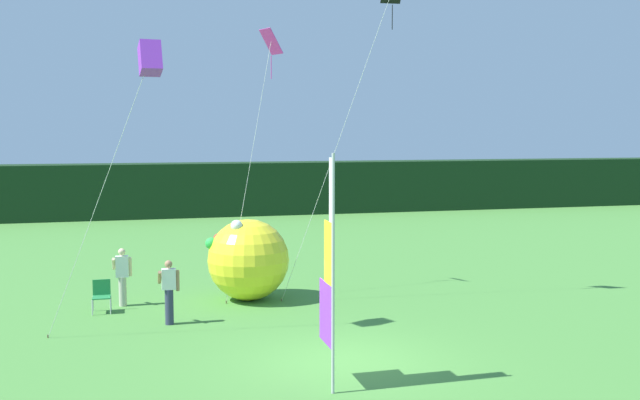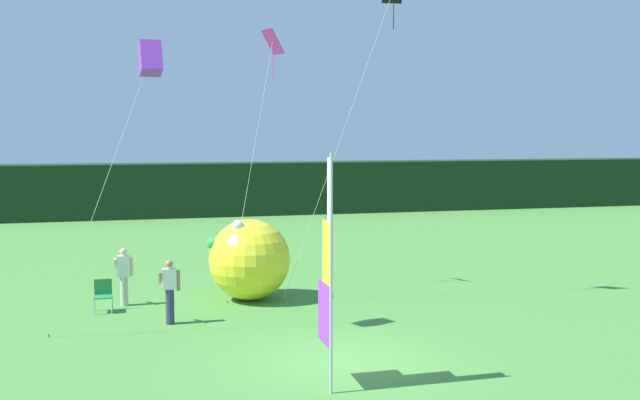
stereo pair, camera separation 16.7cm
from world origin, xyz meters
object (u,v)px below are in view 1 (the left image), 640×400
object	(u,v)px
person_near_banner	(122,275)
kite_black_diamond_2	(385,12)
folding_chair	(102,294)
kite_purple_box_0	(150,59)
inflatable_balloon	(248,259)
kite_magenta_diamond_1	(269,55)
banner_flag	(329,277)
person_mid_field	(169,290)

from	to	relation	value
person_near_banner	kite_black_diamond_2	bearing A→B (deg)	-10.45
folding_chair	kite_purple_box_0	distance (m)	7.04
inflatable_balloon	kite_magenta_diamond_1	size ratio (longest dim) A/B	0.30
banner_flag	person_mid_field	size ratio (longest dim) A/B	2.73
banner_flag	inflatable_balloon	bearing A→B (deg)	92.64
person_mid_field	folding_chair	world-z (taller)	person_mid_field
banner_flag	kite_magenta_diamond_1	world-z (taller)	kite_magenta_diamond_1
kite_purple_box_0	kite_black_diamond_2	bearing A→B (deg)	18.83
kite_purple_box_0	kite_magenta_diamond_1	distance (m)	5.80
inflatable_balloon	kite_black_diamond_2	xyz separation A→B (m)	(3.80, -1.23, 7.18)
kite_black_diamond_2	kite_magenta_diamond_1	bearing A→B (deg)	143.36
folding_chair	kite_magenta_diamond_1	size ratio (longest dim) A/B	0.11
kite_magenta_diamond_1	folding_chair	bearing A→B (deg)	-164.44
folding_chair	kite_magenta_diamond_1	bearing A→B (deg)	15.56
kite_black_diamond_2	kite_purple_box_0	bearing A→B (deg)	-161.17
person_near_banner	inflatable_balloon	world-z (taller)	inflatable_balloon
banner_flag	kite_purple_box_0	distance (m)	7.04
person_near_banner	inflatable_balloon	distance (m)	3.64
person_mid_field	kite_magenta_diamond_1	size ratio (longest dim) A/B	0.21
banner_flag	kite_black_diamond_2	xyz separation A→B (m)	(3.44, 6.64, 6.18)
banner_flag	kite_purple_box_0	xyz separation A→B (m)	(-3.18, 4.38, 4.49)
banner_flag	folding_chair	distance (m)	8.88
person_mid_field	kite_magenta_diamond_1	world-z (taller)	kite_magenta_diamond_1
banner_flag	person_near_banner	size ratio (longest dim) A/B	2.76
person_near_banner	person_mid_field	bearing A→B (deg)	-63.30
kite_black_diamond_2	inflatable_balloon	bearing A→B (deg)	162.06
folding_chair	kite_purple_box_0	size ratio (longest dim) A/B	0.12
person_near_banner	kite_purple_box_0	world-z (taller)	kite_purple_box_0
kite_magenta_diamond_1	kite_black_diamond_2	xyz separation A→B (m)	(2.96, -2.20, 1.08)
banner_flag	kite_black_diamond_2	world-z (taller)	kite_black_diamond_2
inflatable_balloon	kite_black_diamond_2	world-z (taller)	kite_black_diamond_2
kite_black_diamond_2	folding_chair	bearing A→B (deg)	174.29
banner_flag	kite_purple_box_0	size ratio (longest dim) A/B	0.65
person_mid_field	folding_chair	distance (m)	2.56
folding_chair	person_near_banner	bearing A→B (deg)	45.61
kite_magenta_diamond_1	person_near_banner	bearing A→B (deg)	-169.49
banner_flag	person_near_banner	bearing A→B (deg)	116.49
kite_purple_box_0	banner_flag	bearing A→B (deg)	-54.00
inflatable_balloon	person_mid_field	bearing A→B (deg)	-137.21
banner_flag	person_mid_field	world-z (taller)	banner_flag
folding_chair	kite_purple_box_0	world-z (taller)	kite_purple_box_0
kite_purple_box_0	kite_magenta_diamond_1	xyz separation A→B (m)	(3.66, 4.46, 0.61)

